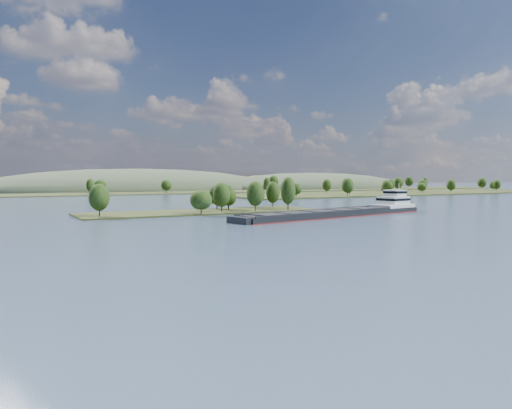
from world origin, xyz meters
TOP-DOWN VIEW (x-y plane):
  - ground at (0.00, 120.00)m, footprint 1800.00×1800.00m
  - tree_island at (6.17, 178.58)m, footprint 100.00×32.53m
  - right_bank at (231.59, 299.49)m, footprint 320.00×90.00m
  - back_shoreline at (10.05, 399.88)m, footprint 900.00×60.00m
  - hill_east at (260.00, 470.00)m, footprint 260.00×140.00m
  - hill_west at (60.00, 500.00)m, footprint 320.00×160.00m
  - cargo_barge at (43.37, 140.16)m, footprint 93.62×28.95m

SIDE VIEW (x-z plane):
  - ground at x=0.00m, z-range 0.00..0.00m
  - hill_east at x=260.00m, z-range -18.00..18.00m
  - hill_west at x=60.00m, z-range -22.00..22.00m
  - back_shoreline at x=10.05m, z-range -7.04..8.61m
  - right_bank at x=231.59m, z-range -6.23..8.11m
  - cargo_barge at x=43.37m, z-range -4.72..7.89m
  - tree_island at x=6.17m, z-range -3.60..11.76m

